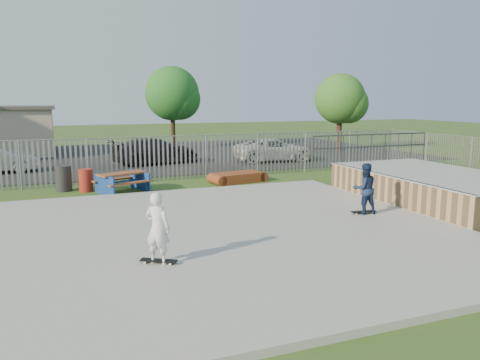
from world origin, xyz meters
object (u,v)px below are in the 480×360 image
object	(u,v)px
tree_mid	(172,94)
skater_white	(158,228)
funbox	(238,177)
skater_navy	(365,189)
car_dark	(156,151)
trash_bin_grey	(64,178)
trash_bin_red	(86,180)
picnic_table	(123,182)
car_white	(274,150)
tree_right	(340,99)

from	to	relation	value
tree_mid	skater_white	size ratio (longest dim) A/B	3.85
funbox	skater_navy	world-z (taller)	skater_navy
car_dark	skater_white	bearing A→B (deg)	157.58
trash_bin_grey	tree_mid	world-z (taller)	tree_mid
car_dark	tree_mid	bearing A→B (deg)	-31.85
trash_bin_red	trash_bin_grey	distance (m)	0.92
picnic_table	car_white	xyz separation A→B (m)	(9.63, 6.41, 0.28)
trash_bin_grey	car_white	bearing A→B (deg)	24.12
skater_white	trash_bin_red	bearing A→B (deg)	-43.27
car_dark	trash_bin_grey	bearing A→B (deg)	131.68
tree_mid	skater_white	distance (m)	25.11
tree_mid	picnic_table	bearing A→B (deg)	-110.26
tree_right	skater_white	world-z (taller)	tree_right
funbox	tree_right	distance (m)	15.31
skater_navy	skater_white	bearing A→B (deg)	23.28
skater_navy	skater_white	distance (m)	7.08
car_white	tree_mid	world-z (taller)	tree_mid
tree_right	skater_white	xyz separation A→B (m)	(-16.89, -19.07, -2.72)
trash_bin_grey	tree_right	bearing A→B (deg)	25.71
funbox	car_dark	bearing A→B (deg)	96.59
car_dark	skater_navy	bearing A→B (deg)	-177.96
picnic_table	skater_navy	xyz separation A→B (m)	(6.34, -6.85, 0.53)
tree_right	skater_navy	xyz separation A→B (m)	(-10.13, -16.95, -2.72)
funbox	skater_white	world-z (taller)	skater_white
trash_bin_grey	skater_white	distance (m)	10.27
car_white	tree_mid	size ratio (longest dim) A/B	0.80
tree_right	skater_white	bearing A→B (deg)	-131.52
trash_bin_grey	car_dark	bearing A→B (deg)	53.09
trash_bin_red	trash_bin_grey	size ratio (longest dim) A/B	0.89
trash_bin_grey	tree_right	size ratio (longest dim) A/B	0.19
picnic_table	car_dark	bearing A→B (deg)	47.08
tree_right	skater_navy	distance (m)	19.93
trash_bin_grey	skater_navy	world-z (taller)	skater_navy
car_white	skater_navy	distance (m)	13.67
picnic_table	skater_navy	size ratio (longest dim) A/B	1.48
trash_bin_grey	picnic_table	bearing A→B (deg)	-27.97
trash_bin_grey	car_white	size ratio (longest dim) A/B	0.21
car_dark	skater_white	size ratio (longest dim) A/B	3.20
skater_white	car_white	bearing A→B (deg)	-81.81
tree_right	skater_navy	world-z (taller)	tree_right
trash_bin_red	picnic_table	bearing A→B (deg)	-28.15
car_dark	funbox	bearing A→B (deg)	-174.60
car_dark	car_white	distance (m)	6.92
tree_mid	skater_white	xyz separation A→B (m)	(-6.03, -24.18, -3.11)
picnic_table	trash_bin_grey	world-z (taller)	trash_bin_grey
trash_bin_red	tree_right	bearing A→B (deg)	27.82
tree_right	skater_navy	size ratio (longest dim) A/B	3.49
trash_bin_red	trash_bin_grey	world-z (taller)	trash_bin_grey
car_dark	skater_navy	distance (m)	15.04
trash_bin_grey	car_dark	distance (m)	8.31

